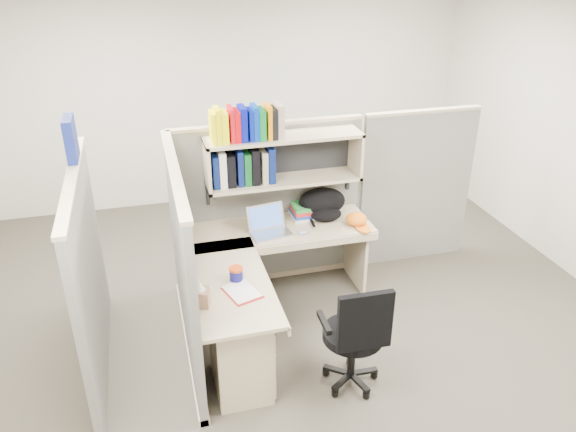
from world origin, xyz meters
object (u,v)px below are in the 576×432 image
object	(u,v)px
desk	(253,315)
snack_canister	(236,274)
task_chair	(354,351)
backpack	(324,204)
laptop	(270,222)

from	to	relation	value
desk	snack_canister	bearing A→B (deg)	139.68
snack_canister	task_chair	size ratio (longest dim) A/B	0.11
backpack	desk	bearing A→B (deg)	-111.97
task_chair	desk	bearing A→B (deg)	142.53
desk	task_chair	size ratio (longest dim) A/B	1.81
snack_canister	task_chair	distance (m)	1.07
task_chair	laptop	bearing A→B (deg)	105.01
desk	task_chair	distance (m)	0.83
backpack	task_chair	distance (m)	1.57
laptop	task_chair	bearing A→B (deg)	-83.94
snack_canister	laptop	bearing A→B (deg)	56.65
backpack	snack_canister	size ratio (longest dim) A/B	4.14
desk	task_chair	world-z (taller)	task_chair
snack_canister	backpack	bearing A→B (deg)	40.87
laptop	snack_canister	world-z (taller)	laptop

